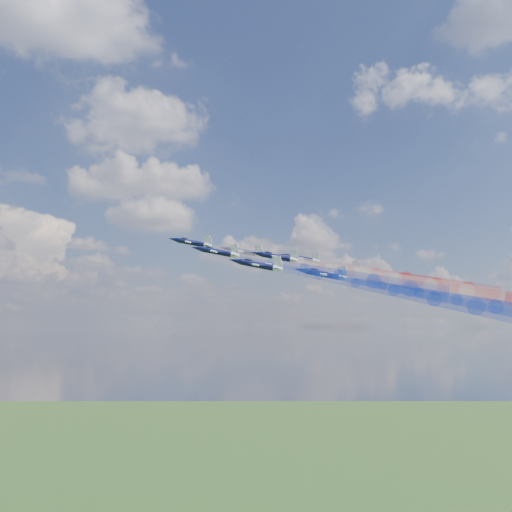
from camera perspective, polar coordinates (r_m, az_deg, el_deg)
name	(u,v)px	position (r m, az deg, el deg)	size (l,w,h in m)	color
jet_lead	(192,243)	(168.51, -6.15, 1.28)	(11.01, 13.76, 3.67)	black
trail_lead	(300,262)	(158.48, 4.23, -0.62)	(4.59, 51.22, 4.59)	white
jet_inner_left	(217,252)	(152.73, -3.74, 0.40)	(11.01, 13.76, 3.67)	black
trail_inner_left	(338,274)	(144.36, 7.87, -1.75)	(4.59, 51.22, 4.59)	#1736C7
jet_inner_right	(243,252)	(172.67, -1.25, 0.42)	(11.01, 13.76, 3.67)	black
trail_inner_right	(351,271)	(165.26, 9.05, -1.46)	(4.59, 51.22, 4.59)	red
jet_outer_left	(258,265)	(139.03, 0.15, -0.85)	(11.01, 13.76, 3.67)	black
trail_outer_left	(394,291)	(133.22, 13.08, -3.25)	(4.59, 51.22, 4.59)	#1736C7
jet_center_third	(276,257)	(159.12, 1.96, -0.08)	(11.01, 13.76, 3.67)	black
trail_center_third	(396,279)	(153.75, 13.23, -2.13)	(4.59, 51.22, 4.59)	white
jet_outer_right	(300,258)	(181.18, 4.25, -0.22)	(11.01, 13.76, 3.67)	black
trail_outer_right	(406,277)	(176.68, 14.15, -2.00)	(4.59, 51.22, 4.59)	red
jet_rear_left	(323,274)	(147.30, 6.43, -1.73)	(11.01, 13.76, 3.67)	black
trail_rear_left	(457,299)	(144.78, 18.66, -3.94)	(4.59, 51.22, 4.59)	#1736C7
jet_rear_right	(339,267)	(168.51, 7.98, -1.08)	(11.01, 13.76, 3.67)	black
trail_rear_right	(457,289)	(166.33, 18.65, -2.99)	(4.59, 51.22, 4.59)	red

